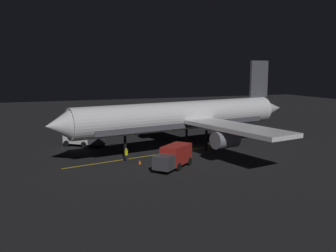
% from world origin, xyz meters
% --- Properties ---
extents(ground_plane, '(180.00, 180.00, 0.20)m').
position_xyz_m(ground_plane, '(0.00, 0.00, -0.10)').
color(ground_plane, black).
extents(apron_guide_stripe, '(6.16, 25.60, 0.01)m').
position_xyz_m(apron_guide_stripe, '(-1.60, 4.00, 0.00)').
color(apron_guide_stripe, gold).
rests_on(apron_guide_stripe, ground_plane).
extents(airliner, '(34.63, 38.61, 12.58)m').
position_xyz_m(airliner, '(0.12, -0.61, 4.66)').
color(airliner, white).
rests_on(airliner, ground_plane).
extents(baggage_truck, '(5.48, 5.89, 2.28)m').
position_xyz_m(baggage_truck, '(7.50, 12.62, 1.19)').
color(baggage_truck, silver).
rests_on(baggage_truck, ground_plane).
extents(catering_truck, '(5.47, 5.84, 2.58)m').
position_xyz_m(catering_truck, '(-8.76, 4.61, 1.31)').
color(catering_truck, maroon).
rests_on(catering_truck, ground_plane).
extents(ground_crew_worker, '(0.40, 0.40, 1.74)m').
position_xyz_m(ground_crew_worker, '(-4.05, 9.00, 0.89)').
color(ground_crew_worker, black).
rests_on(ground_crew_worker, ground_plane).
extents(traffic_cone_near_left, '(0.50, 0.50, 0.55)m').
position_xyz_m(traffic_cone_near_left, '(-5.72, 7.79, 0.25)').
color(traffic_cone_near_left, '#EA590F').
rests_on(traffic_cone_near_left, ground_plane).
extents(traffic_cone_near_right, '(0.50, 0.50, 0.55)m').
position_xyz_m(traffic_cone_near_right, '(5.24, 8.90, 0.25)').
color(traffic_cone_near_right, '#EA590F').
rests_on(traffic_cone_near_right, ground_plane).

